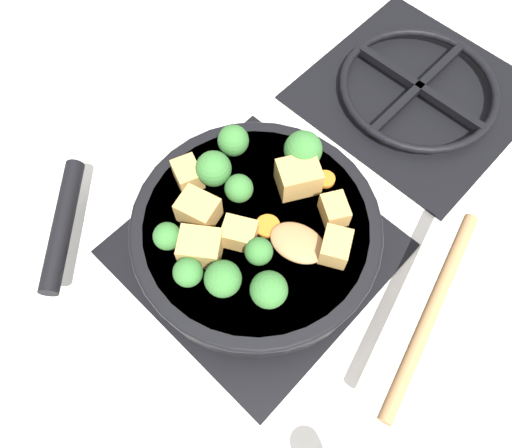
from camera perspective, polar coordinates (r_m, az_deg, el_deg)
ground_plane at (r=0.67m, az=0.00°, el=-2.91°), size 2.40×2.40×0.00m
front_burner_grate at (r=0.65m, az=0.00°, el=-2.50°), size 0.31×0.31×0.03m
rear_burner_grate at (r=0.83m, az=17.96°, el=14.30°), size 0.31×0.31×0.03m
skillet_pan at (r=0.62m, az=-0.26°, el=-0.90°), size 0.40×0.39×0.05m
wooden_spoon at (r=0.57m, az=13.43°, el=-6.47°), size 0.24×0.26×0.02m
tofu_cube_center_large at (r=0.59m, az=-6.60°, el=1.62°), size 0.05×0.05×0.04m
tofu_cube_near_handle at (r=0.57m, az=-6.38°, el=-2.69°), size 0.06×0.06×0.04m
tofu_cube_east_chunk at (r=0.61m, az=4.70°, el=5.53°), size 0.06×0.06×0.04m
tofu_cube_west_chunk at (r=0.62m, az=-7.82°, el=5.65°), size 0.05×0.04×0.03m
tofu_cube_back_piece at (r=0.57m, az=-1.94°, el=-1.12°), size 0.05×0.05×0.03m
tofu_cube_front_piece at (r=0.57m, az=9.08°, el=-2.59°), size 0.05×0.05×0.03m
tofu_cube_mid_small at (r=0.60m, az=8.94°, el=1.58°), size 0.05×0.04×0.03m
broccoli_floret_near_spoon at (r=0.54m, az=-3.80°, el=-6.28°), size 0.04×0.04×0.05m
broccoli_floret_center_top at (r=0.57m, az=-10.11°, el=-1.42°), size 0.03×0.03×0.04m
broccoli_floret_east_rim at (r=0.54m, az=1.48°, el=-7.53°), size 0.04×0.04×0.05m
broccoli_floret_west_rim at (r=0.62m, az=5.40°, el=8.44°), size 0.05×0.05×0.05m
broccoli_floret_north_edge at (r=0.55m, az=-7.78°, el=-5.50°), size 0.03×0.03×0.04m
broccoli_floret_south_cluster at (r=0.59m, az=-1.97°, el=4.05°), size 0.03×0.03×0.04m
broccoli_floret_mid_floret at (r=0.56m, az=0.32°, el=-3.17°), size 0.03×0.03×0.04m
broccoli_floret_small_inner at (r=0.60m, az=-4.87°, el=6.30°), size 0.04×0.04×0.05m
broccoli_floret_tall_stem at (r=0.63m, az=-2.62°, el=9.48°), size 0.04×0.04×0.05m
carrot_slice_orange_thin at (r=0.63m, az=7.95°, el=5.09°), size 0.02×0.02×0.01m
carrot_slice_near_center at (r=0.59m, az=1.34°, el=-0.24°), size 0.03×0.03×0.01m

